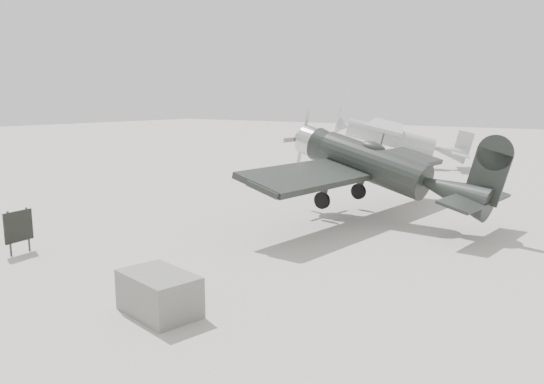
{
  "coord_description": "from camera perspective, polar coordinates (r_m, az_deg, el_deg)",
  "views": [
    {
      "loc": [
        9.75,
        -10.79,
        4.67
      ],
      "look_at": [
        -0.75,
        3.79,
        1.5
      ],
      "focal_mm": 35.0,
      "sensor_mm": 36.0,
      "label": 1
    }
  ],
  "objects": [
    {
      "name": "highwing_monoplane",
      "position": [
        37.22,
        13.2,
        6.04
      ],
      "size": [
        9.28,
        12.52,
        3.62
      ],
      "rotation": [
        0.0,
        0.23,
        0.39
      ],
      "color": "#929496",
      "rests_on": "ground"
    },
    {
      "name": "sign_board",
      "position": [
        17.88,
        -25.61,
        -3.42
      ],
      "size": [
        0.18,
        0.95,
        1.38
      ],
      "rotation": [
        0.0,
        0.0,
        0.13
      ],
      "color": "#333333",
      "rests_on": "ground"
    },
    {
      "name": "lowwing_monoplane",
      "position": [
        20.67,
        11.8,
        2.51
      ],
      "size": [
        8.59,
        12.03,
        3.87
      ],
      "rotation": [
        0.0,
        0.24,
        -0.09
      ],
      "color": "black",
      "rests_on": "ground"
    },
    {
      "name": "equipment_block",
      "position": [
        12.08,
        -12.05,
        -10.64
      ],
      "size": [
        2.01,
        1.47,
        0.91
      ],
      "primitive_type": "cube",
      "rotation": [
        0.0,
        0.0,
        -0.19
      ],
      "color": "slate",
      "rests_on": "ground"
    },
    {
      "name": "ground",
      "position": [
        15.27,
        -6.12,
        -7.86
      ],
      "size": [
        160.0,
        160.0,
        0.0
      ],
      "primitive_type": "plane",
      "color": "#A0978E",
      "rests_on": "ground"
    }
  ]
}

